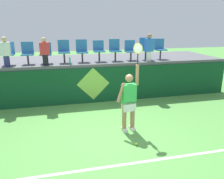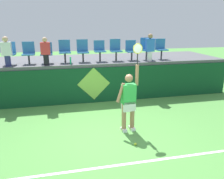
{
  "view_description": "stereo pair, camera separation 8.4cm",
  "coord_description": "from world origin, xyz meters",
  "px_view_note": "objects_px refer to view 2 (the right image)",
  "views": [
    {
      "loc": [
        -1.25,
        -5.5,
        3.02
      ],
      "look_at": [
        0.3,
        1.03,
        1.04
      ],
      "focal_mm": 36.47,
      "sensor_mm": 36.0,
      "label": 1
    },
    {
      "loc": [
        -1.17,
        -5.52,
        3.02
      ],
      "look_at": [
        0.3,
        1.03,
        1.04
      ],
      "focal_mm": 36.47,
      "sensor_mm": 36.0,
      "label": 2
    }
  ],
  "objects_px": {
    "stadium_chair_9": "(161,48)",
    "spectator_0": "(7,51)",
    "stadium_chair_2": "(46,52)",
    "stadium_chair_1": "(29,52)",
    "stadium_chair_0": "(9,52)",
    "tennis_ball": "(135,144)",
    "stadium_chair_8": "(146,48)",
    "water_bottle": "(70,61)",
    "spectator_1": "(150,47)",
    "stadium_chair_5": "(100,49)",
    "stadium_chair_6": "(116,49)",
    "spectator_2": "(46,51)",
    "stadium_chair_7": "(131,49)",
    "tennis_player": "(129,100)",
    "stadium_chair_3": "(65,50)",
    "stadium_chair_4": "(83,50)"
  },
  "relations": [
    {
      "from": "stadium_chair_0",
      "to": "stadium_chair_8",
      "type": "relative_size",
      "value": 0.91
    },
    {
      "from": "tennis_ball",
      "to": "stadium_chair_8",
      "type": "height_order",
      "value": "stadium_chair_8"
    },
    {
      "from": "stadium_chair_3",
      "to": "stadium_chair_2",
      "type": "bearing_deg",
      "value": -179.8
    },
    {
      "from": "tennis_ball",
      "to": "stadium_chair_8",
      "type": "distance_m",
      "value": 4.99
    },
    {
      "from": "stadium_chair_1",
      "to": "stadium_chair_4",
      "type": "xyz_separation_m",
      "value": [
        2.05,
        0.0,
        0.03
      ]
    },
    {
      "from": "stadium_chair_4",
      "to": "spectator_0",
      "type": "relative_size",
      "value": 0.83
    },
    {
      "from": "stadium_chair_3",
      "to": "stadium_chair_5",
      "type": "distance_m",
      "value": 1.38
    },
    {
      "from": "water_bottle",
      "to": "stadium_chair_6",
      "type": "height_order",
      "value": "stadium_chair_6"
    },
    {
      "from": "stadium_chair_7",
      "to": "stadium_chair_8",
      "type": "distance_m",
      "value": 0.65
    },
    {
      "from": "water_bottle",
      "to": "stadium_chair_2",
      "type": "height_order",
      "value": "stadium_chair_2"
    },
    {
      "from": "stadium_chair_6",
      "to": "stadium_chair_7",
      "type": "bearing_deg",
      "value": -0.16
    },
    {
      "from": "stadium_chair_2",
      "to": "water_bottle",
      "type": "bearing_deg",
      "value": -29.01
    },
    {
      "from": "stadium_chair_0",
      "to": "stadium_chair_1",
      "type": "bearing_deg",
      "value": 0.17
    },
    {
      "from": "stadium_chair_6",
      "to": "stadium_chair_3",
      "type": "bearing_deg",
      "value": -179.98
    },
    {
      "from": "stadium_chair_8",
      "to": "stadium_chair_1",
      "type": "bearing_deg",
      "value": -179.96
    },
    {
      "from": "tennis_player",
      "to": "stadium_chair_8",
      "type": "bearing_deg",
      "value": 62.5
    },
    {
      "from": "spectator_0",
      "to": "stadium_chair_5",
      "type": "bearing_deg",
      "value": 6.57
    },
    {
      "from": "stadium_chair_8",
      "to": "stadium_chair_2",
      "type": "bearing_deg",
      "value": -179.93
    },
    {
      "from": "tennis_ball",
      "to": "stadium_chair_4",
      "type": "distance_m",
      "value": 4.72
    },
    {
      "from": "stadium_chair_8",
      "to": "stadium_chair_3",
      "type": "bearing_deg",
      "value": -179.96
    },
    {
      "from": "stadium_chair_1",
      "to": "stadium_chair_0",
      "type": "bearing_deg",
      "value": -179.83
    },
    {
      "from": "water_bottle",
      "to": "spectator_2",
      "type": "xyz_separation_m",
      "value": [
        -0.88,
        0.02,
        0.38
      ]
    },
    {
      "from": "tennis_ball",
      "to": "spectator_1",
      "type": "relative_size",
      "value": 0.06
    },
    {
      "from": "tennis_ball",
      "to": "spectator_2",
      "type": "xyz_separation_m",
      "value": [
        -2.26,
        3.74,
        1.99
      ]
    },
    {
      "from": "tennis_ball",
      "to": "tennis_player",
      "type": "bearing_deg",
      "value": 86.13
    },
    {
      "from": "stadium_chair_9",
      "to": "stadium_chair_2",
      "type": "bearing_deg",
      "value": -179.99
    },
    {
      "from": "stadium_chair_9",
      "to": "spectator_0",
      "type": "height_order",
      "value": "spectator_0"
    },
    {
      "from": "stadium_chair_2",
      "to": "stadium_chair_9",
      "type": "height_order",
      "value": "stadium_chair_9"
    },
    {
      "from": "spectator_1",
      "to": "stadium_chair_6",
      "type": "bearing_deg",
      "value": 162.28
    },
    {
      "from": "water_bottle",
      "to": "stadium_chair_0",
      "type": "height_order",
      "value": "stadium_chair_0"
    },
    {
      "from": "stadium_chair_0",
      "to": "stadium_chair_6",
      "type": "height_order",
      "value": "stadium_chair_6"
    },
    {
      "from": "water_bottle",
      "to": "stadium_chair_1",
      "type": "height_order",
      "value": "stadium_chair_1"
    },
    {
      "from": "stadium_chair_1",
      "to": "spectator_0",
      "type": "height_order",
      "value": "spectator_0"
    },
    {
      "from": "stadium_chair_5",
      "to": "stadium_chair_1",
      "type": "bearing_deg",
      "value": 179.89
    },
    {
      "from": "stadium_chair_8",
      "to": "tennis_ball",
      "type": "bearing_deg",
      "value": -113.18
    },
    {
      "from": "tennis_ball",
      "to": "water_bottle",
      "type": "height_order",
      "value": "water_bottle"
    },
    {
      "from": "stadium_chair_2",
      "to": "spectator_2",
      "type": "xyz_separation_m",
      "value": [
        0.0,
        -0.47,
        0.1
      ]
    },
    {
      "from": "water_bottle",
      "to": "spectator_0",
      "type": "relative_size",
      "value": 0.26
    },
    {
      "from": "stadium_chair_0",
      "to": "stadium_chair_9",
      "type": "relative_size",
      "value": 0.97
    },
    {
      "from": "tennis_ball",
      "to": "stadium_chair_1",
      "type": "height_order",
      "value": "stadium_chair_1"
    },
    {
      "from": "tennis_player",
      "to": "spectator_0",
      "type": "distance_m",
      "value": 4.82
    },
    {
      "from": "stadium_chair_0",
      "to": "stadium_chair_2",
      "type": "bearing_deg",
      "value": 0.0
    },
    {
      "from": "stadium_chair_2",
      "to": "stadium_chair_9",
      "type": "bearing_deg",
      "value": 0.01
    },
    {
      "from": "stadium_chair_1",
      "to": "stadium_chair_5",
      "type": "distance_m",
      "value": 2.73
    },
    {
      "from": "tennis_ball",
      "to": "spectator_1",
      "type": "distance_m",
      "value": 4.66
    },
    {
      "from": "stadium_chair_1",
      "to": "stadium_chair_7",
      "type": "bearing_deg",
      "value": -0.01
    },
    {
      "from": "water_bottle",
      "to": "spectator_1",
      "type": "relative_size",
      "value": 0.25
    },
    {
      "from": "water_bottle",
      "to": "stadium_chair_9",
      "type": "height_order",
      "value": "stadium_chair_9"
    },
    {
      "from": "stadium_chair_7",
      "to": "stadium_chair_9",
      "type": "height_order",
      "value": "stadium_chair_9"
    },
    {
      "from": "stadium_chair_6",
      "to": "stadium_chair_9",
      "type": "bearing_deg",
      "value": -0.06
    }
  ]
}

